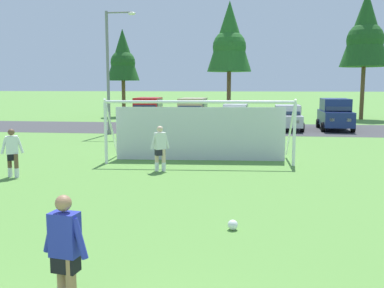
{
  "coord_description": "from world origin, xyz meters",
  "views": [
    {
      "loc": [
        1.81,
        -3.22,
        3.08
      ],
      "look_at": [
        -0.07,
        11.59,
        1.03
      ],
      "focal_mm": 40.18,
      "sensor_mm": 36.0,
      "label": 1
    }
  ],
  "objects_px": {
    "soccer_ball": "(233,225)",
    "parked_car_slot_center_left": "(236,116)",
    "soccer_goal": "(200,130)",
    "parked_car_slot_far_left": "(148,112)",
    "player_striker_near": "(66,254)",
    "player_midfield_center": "(160,149)",
    "street_lamp": "(111,71)",
    "parked_car_slot_center_right": "(335,114)",
    "player_defender_far": "(12,153)",
    "parked_car_slot_center": "(287,117)",
    "parked_car_slot_left": "(193,113)"
  },
  "relations": [
    {
      "from": "parked_car_slot_left",
      "to": "street_lamp",
      "type": "bearing_deg",
      "value": -135.72
    },
    {
      "from": "parked_car_slot_center_left",
      "to": "player_striker_near",
      "type": "bearing_deg",
      "value": -93.44
    },
    {
      "from": "parked_car_slot_far_left",
      "to": "parked_car_slot_center_left",
      "type": "bearing_deg",
      "value": 1.86
    },
    {
      "from": "player_midfield_center",
      "to": "parked_car_slot_left",
      "type": "bearing_deg",
      "value": 92.88
    },
    {
      "from": "soccer_ball",
      "to": "soccer_goal",
      "type": "relative_size",
      "value": 0.03
    },
    {
      "from": "parked_car_slot_left",
      "to": "soccer_goal",
      "type": "bearing_deg",
      "value": -81.67
    },
    {
      "from": "parked_car_slot_far_left",
      "to": "parked_car_slot_center_right",
      "type": "relative_size",
      "value": 1.0
    },
    {
      "from": "parked_car_slot_center_left",
      "to": "player_midfield_center",
      "type": "bearing_deg",
      "value": -97.74
    },
    {
      "from": "parked_car_slot_center_left",
      "to": "street_lamp",
      "type": "height_order",
      "value": "street_lamp"
    },
    {
      "from": "player_striker_near",
      "to": "player_defender_far",
      "type": "relative_size",
      "value": 1.0
    },
    {
      "from": "parked_car_slot_far_left",
      "to": "soccer_ball",
      "type": "bearing_deg",
      "value": -72.59
    },
    {
      "from": "soccer_goal",
      "to": "street_lamp",
      "type": "height_order",
      "value": "street_lamp"
    },
    {
      "from": "soccer_ball",
      "to": "parked_car_slot_center_right",
      "type": "height_order",
      "value": "parked_car_slot_center_right"
    },
    {
      "from": "player_striker_near",
      "to": "player_midfield_center",
      "type": "bearing_deg",
      "value": 93.97
    },
    {
      "from": "soccer_ball",
      "to": "parked_car_slot_center",
      "type": "bearing_deg",
      "value": 81.84
    },
    {
      "from": "player_defender_far",
      "to": "street_lamp",
      "type": "xyz_separation_m",
      "value": [
        -0.68,
        12.88,
        3.11
      ]
    },
    {
      "from": "soccer_ball",
      "to": "player_striker_near",
      "type": "height_order",
      "value": "player_striker_near"
    },
    {
      "from": "player_defender_far",
      "to": "parked_car_slot_far_left",
      "type": "height_order",
      "value": "parked_car_slot_far_left"
    },
    {
      "from": "parked_car_slot_center_left",
      "to": "parked_car_slot_far_left",
      "type": "bearing_deg",
      "value": -178.14
    },
    {
      "from": "player_defender_far",
      "to": "parked_car_slot_center_right",
      "type": "xyz_separation_m",
      "value": [
        13.86,
        17.45,
        0.29
      ]
    },
    {
      "from": "player_midfield_center",
      "to": "street_lamp",
      "type": "xyz_separation_m",
      "value": [
        -5.38,
        11.23,
        3.11
      ]
    },
    {
      "from": "soccer_goal",
      "to": "parked_car_slot_left",
      "type": "xyz_separation_m",
      "value": [
        -1.97,
        13.48,
        -0.18
      ]
    },
    {
      "from": "player_striker_near",
      "to": "parked_car_slot_center_left",
      "type": "xyz_separation_m",
      "value": [
        1.59,
        26.36,
        0.05
      ]
    },
    {
      "from": "soccer_goal",
      "to": "parked_car_slot_center_right",
      "type": "height_order",
      "value": "soccer_goal"
    },
    {
      "from": "soccer_ball",
      "to": "parked_car_slot_center_right",
      "type": "distance_m",
      "value": 22.79
    },
    {
      "from": "soccer_ball",
      "to": "parked_car_slot_center_left",
      "type": "relative_size",
      "value": 0.05
    },
    {
      "from": "player_midfield_center",
      "to": "parked_car_slot_center_left",
      "type": "relative_size",
      "value": 0.38
    },
    {
      "from": "parked_car_slot_center_left",
      "to": "street_lamp",
      "type": "xyz_separation_m",
      "value": [
        -7.64,
        -5.41,
        3.05
      ]
    },
    {
      "from": "parked_car_slot_far_left",
      "to": "parked_car_slot_center",
      "type": "distance_m",
      "value": 10.19
    },
    {
      "from": "parked_car_slot_left",
      "to": "parked_car_slot_center_left",
      "type": "distance_m",
      "value": 3.2
    },
    {
      "from": "parked_car_slot_center_right",
      "to": "street_lamp",
      "type": "xyz_separation_m",
      "value": [
        -14.54,
        -4.57,
        2.81
      ]
    },
    {
      "from": "player_striker_near",
      "to": "player_defender_far",
      "type": "height_order",
      "value": "same"
    },
    {
      "from": "player_midfield_center",
      "to": "parked_car_slot_center_left",
      "type": "bearing_deg",
      "value": 82.26
    },
    {
      "from": "parked_car_slot_left",
      "to": "player_striker_near",
      "type": "bearing_deg",
      "value": -86.7
    },
    {
      "from": "player_striker_near",
      "to": "parked_car_slot_center",
      "type": "height_order",
      "value": "parked_car_slot_center"
    },
    {
      "from": "player_defender_far",
      "to": "soccer_ball",
      "type": "bearing_deg",
      "value": -30.41
    },
    {
      "from": "player_defender_far",
      "to": "street_lamp",
      "type": "distance_m",
      "value": 13.27
    },
    {
      "from": "player_striker_near",
      "to": "street_lamp",
      "type": "height_order",
      "value": "street_lamp"
    },
    {
      "from": "soccer_ball",
      "to": "parked_car_slot_far_left",
      "type": "xyz_separation_m",
      "value": [
        -7.06,
        22.49,
        1.0
      ]
    },
    {
      "from": "player_striker_near",
      "to": "street_lamp",
      "type": "distance_m",
      "value": 22.03
    },
    {
      "from": "player_striker_near",
      "to": "player_midfield_center",
      "type": "distance_m",
      "value": 9.74
    },
    {
      "from": "soccer_ball",
      "to": "street_lamp",
      "type": "relative_size",
      "value": 0.03
    },
    {
      "from": "parked_car_slot_center",
      "to": "parked_car_slot_center_right",
      "type": "bearing_deg",
      "value": 9.14
    },
    {
      "from": "player_midfield_center",
      "to": "parked_car_slot_far_left",
      "type": "xyz_separation_m",
      "value": [
        -4.25,
        16.43,
        0.29
      ]
    },
    {
      "from": "player_defender_far",
      "to": "parked_car_slot_center",
      "type": "xyz_separation_m",
      "value": [
        10.58,
        16.93,
        0.05
      ]
    },
    {
      "from": "soccer_goal",
      "to": "street_lamp",
      "type": "distance_m",
      "value": 11.45
    },
    {
      "from": "soccer_goal",
      "to": "parked_car_slot_far_left",
      "type": "distance_m",
      "value": 15.2
    },
    {
      "from": "soccer_goal",
      "to": "player_defender_far",
      "type": "bearing_deg",
      "value": -146.59
    },
    {
      "from": "player_midfield_center",
      "to": "street_lamp",
      "type": "height_order",
      "value": "street_lamp"
    },
    {
      "from": "street_lamp",
      "to": "player_striker_near",
      "type": "bearing_deg",
      "value": -73.87
    }
  ]
}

